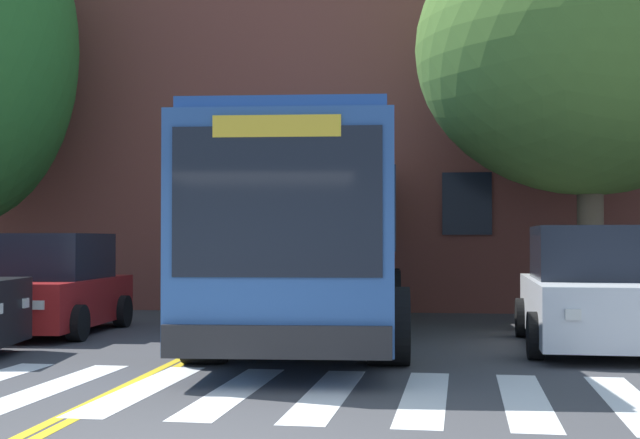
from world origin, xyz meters
The scene contains 9 objects.
crosswalk centered at (-0.10, 2.75, 0.00)m, with size 10.92×3.72×0.01m.
lane_line_yellow_inner centered at (-1.40, 16.75, 0.00)m, with size 0.12×36.00×0.01m, color gold.
lane_line_yellow_outer centered at (-1.24, 16.75, 0.00)m, with size 0.12×36.00×0.01m, color gold.
city_bus centered at (0.09, 8.50, 1.76)m, with size 3.40×11.74×3.27m.
car_red_near_lane centered at (-4.54, 8.24, 0.81)m, with size 2.05×3.86×1.76m.
car_white_far_lane centered at (4.50, 7.19, 0.84)m, with size 2.30×4.66×1.86m.
car_grey_behind_bus centered at (-0.56, 17.59, 0.86)m, with size 2.13×3.97×1.88m.
street_tree_curbside_large centered at (5.02, 10.34, 5.22)m, with size 9.09×9.19×7.97m.
building_facade centered at (2.87, 17.14, 4.91)m, with size 35.48×7.71×9.81m.
Camera 1 is at (2.01, -6.79, 1.66)m, focal length 50.00 mm.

